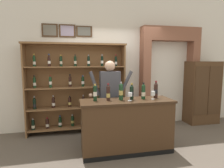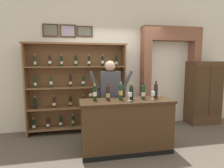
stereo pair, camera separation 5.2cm
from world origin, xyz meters
The scene contains 15 objects.
ground_plane centered at (0.00, 0.00, -0.01)m, with size 14.00×14.00×0.02m, color brown.
back_wall centered at (0.00, 1.49, 1.70)m, with size 12.00×0.19×3.40m.
wine_shelf centered at (-0.80, 1.22, 1.09)m, with size 2.30×0.37×2.08m.
archway_doorway centered at (1.60, 1.36, 1.44)m, with size 1.56×0.45×2.54m.
side_cabinet centered at (2.54, 1.18, 0.83)m, with size 0.84×0.49×1.67m.
tasting_counter centered at (0.07, 0.00, 0.49)m, with size 1.70×0.58×0.97m.
shopkeeper centered at (-0.13, 0.58, 1.04)m, with size 0.95×0.22×1.69m.
tasting_bottle_bianco centered at (-0.51, 0.05, 1.12)m, with size 0.07×0.07×0.30m.
tasting_bottle_vin_santo centered at (-0.27, 0.05, 1.11)m, with size 0.07×0.07×0.31m.
tasting_bottle_super_tuscan centered at (-0.04, 0.03, 1.13)m, with size 0.08×0.08×0.33m.
tasting_bottle_grappa centered at (0.16, 0.03, 1.11)m, with size 0.07×0.07×0.31m.
tasting_bottle_prosecco centered at (0.39, 0.03, 1.12)m, with size 0.07×0.07×0.31m.
tasting_bottle_riserva centered at (0.66, 0.07, 1.13)m, with size 0.08×0.08×0.33m.
wine_glass_left centered at (0.10, -0.08, 1.08)m, with size 0.08×0.08×0.15m.
wine_glass_center centered at (0.56, -0.04, 1.08)m, with size 0.07×0.07×0.15m.
Camera 1 is at (-0.92, -3.25, 1.68)m, focal length 30.37 mm.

